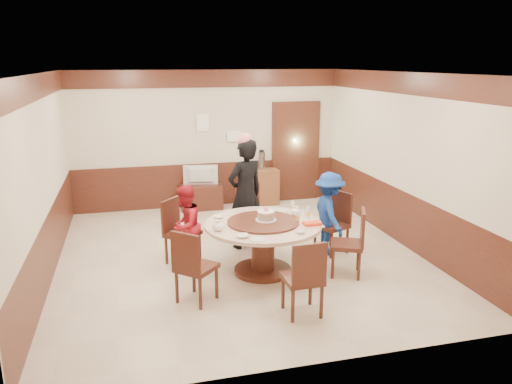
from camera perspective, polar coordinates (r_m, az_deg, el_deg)
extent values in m
plane|color=beige|center=(7.89, -1.84, -7.34)|extent=(6.00, 6.00, 0.00)
plane|color=silver|center=(7.32, -2.02, 13.43)|extent=(6.00, 6.00, 0.00)
cube|color=beige|center=(10.38, -5.54, 6.01)|extent=(5.50, 0.04, 2.80)
cube|color=beige|center=(4.70, 6.05, -4.83)|extent=(5.50, 0.04, 2.80)
cube|color=beige|center=(7.41, -23.18, 1.32)|extent=(0.04, 6.00, 2.80)
cube|color=beige|center=(8.50, 16.53, 3.51)|extent=(0.04, 6.00, 2.80)
cube|color=#431D15|center=(7.74, -1.87, -4.25)|extent=(5.50, 6.00, 0.90)
cube|color=#431D15|center=(7.32, -2.01, 12.06)|extent=(5.50, 6.00, 0.35)
cube|color=#431D15|center=(10.85, 4.54, 4.53)|extent=(1.05, 0.08, 2.18)
cube|color=#8EDB91|center=(10.86, 4.51, 4.55)|extent=(0.88, 0.02, 2.05)
cylinder|color=#431D15|center=(7.32, 0.79, -8.90)|extent=(0.83, 0.83, 0.06)
cylinder|color=#431D15|center=(7.20, 0.80, -6.53)|extent=(0.33, 0.33, 0.65)
cylinder|color=beige|center=(7.07, 0.81, -3.74)|extent=(1.66, 1.66, 0.05)
cylinder|color=#431D15|center=(7.06, 0.81, -3.43)|extent=(1.02, 1.02, 0.03)
cube|color=#431D15|center=(7.98, 8.63, -3.81)|extent=(0.58, 0.58, 0.06)
cube|color=#431D15|center=(8.05, 9.74, -1.68)|extent=(0.20, 0.40, 0.50)
cube|color=#431D15|center=(8.06, 8.57, -5.42)|extent=(0.36, 0.36, 0.42)
cube|color=#431D15|center=(8.34, -0.49, -2.81)|extent=(0.48, 0.48, 0.06)
cube|color=#431D15|center=(8.46, -0.97, -0.67)|extent=(0.42, 0.08, 0.50)
cube|color=#431D15|center=(8.42, -0.48, -4.37)|extent=(0.36, 0.36, 0.42)
cube|color=#431D15|center=(7.60, -8.39, -4.76)|extent=(0.62, 0.62, 0.06)
cube|color=#431D15|center=(7.63, -9.75, -2.59)|extent=(0.31, 0.34, 0.50)
cube|color=#431D15|center=(7.68, -8.32, -6.45)|extent=(0.36, 0.36, 0.42)
cube|color=#431D15|center=(6.39, -6.83, -8.57)|extent=(0.62, 0.62, 0.06)
cube|color=#431D15|center=(6.13, -8.07, -6.91)|extent=(0.33, 0.32, 0.50)
cube|color=#431D15|center=(6.49, -6.77, -10.51)|extent=(0.36, 0.36, 0.42)
cube|color=#431D15|center=(6.07, 5.32, -9.85)|extent=(0.45, 0.45, 0.06)
cube|color=#431D15|center=(5.78, 6.12, -8.24)|extent=(0.42, 0.05, 0.50)
cube|color=#431D15|center=(6.17, 5.26, -11.87)|extent=(0.36, 0.36, 0.42)
cube|color=#431D15|center=(7.21, 10.30, -5.95)|extent=(0.58, 0.58, 0.06)
cube|color=#431D15|center=(7.13, 12.09, -3.98)|extent=(0.21, 0.40, 0.50)
cube|color=#431D15|center=(7.29, 10.22, -7.71)|extent=(0.36, 0.36, 0.42)
imported|color=black|center=(8.02, -1.23, -0.22)|extent=(0.77, 0.65, 1.79)
imported|color=#AA1623|center=(7.45, -8.08, -3.83)|extent=(0.71, 0.75, 1.23)
imported|color=navy|center=(7.87, 8.38, -2.47)|extent=(0.51, 0.86, 1.32)
cylinder|color=white|center=(7.08, 1.14, -3.19)|extent=(0.30, 0.30, 0.01)
cylinder|color=gray|center=(7.07, 1.14, -2.72)|extent=(0.24, 0.24, 0.11)
cylinder|color=white|center=(7.05, 1.14, -2.24)|extent=(0.24, 0.24, 0.01)
sphere|color=#EC7080|center=(7.04, 1.15, -1.95)|extent=(0.07, 0.07, 0.07)
ellipsoid|color=white|center=(6.74, -4.37, -3.96)|extent=(0.17, 0.15, 0.13)
ellipsoid|color=white|center=(7.39, 4.56, -2.27)|extent=(0.17, 0.15, 0.13)
imported|color=white|center=(7.29, -4.28, -2.87)|extent=(0.14, 0.14, 0.03)
imported|color=white|center=(6.67, 5.08, -4.57)|extent=(0.12, 0.12, 0.04)
imported|color=white|center=(6.49, -1.54, -5.05)|extent=(0.16, 0.16, 0.04)
imported|color=white|center=(7.10, 5.93, -3.34)|extent=(0.14, 0.14, 0.04)
cylinder|color=white|center=(6.41, 0.17, -5.44)|extent=(0.18, 0.18, 0.01)
cylinder|color=white|center=(7.64, 3.09, -2.10)|extent=(0.18, 0.18, 0.01)
cube|color=white|center=(6.96, 6.41, -3.85)|extent=(0.30, 0.20, 0.02)
cube|color=red|center=(6.95, 6.42, -3.60)|extent=(0.24, 0.15, 0.04)
cylinder|color=white|center=(7.10, 4.79, -2.83)|extent=(0.06, 0.06, 0.16)
cylinder|color=white|center=(7.28, 5.93, -2.40)|extent=(0.06, 0.06, 0.16)
cylinder|color=white|center=(7.56, 4.18, -1.72)|extent=(0.06, 0.06, 0.16)
cube|color=#431D15|center=(10.35, -6.29, -0.56)|extent=(0.85, 0.45, 0.50)
imported|color=gray|center=(10.24, -6.36, 1.89)|extent=(0.71, 0.20, 0.41)
cube|color=brown|center=(10.58, 0.34, 0.58)|extent=(0.80, 0.40, 0.75)
cylinder|color=silver|center=(10.47, 0.65, 3.59)|extent=(0.15, 0.15, 0.38)
cube|color=white|center=(10.28, -6.10, 7.87)|extent=(0.25, 0.00, 0.35)
cube|color=white|center=(10.43, -2.50, 6.38)|extent=(0.30, 0.00, 0.22)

